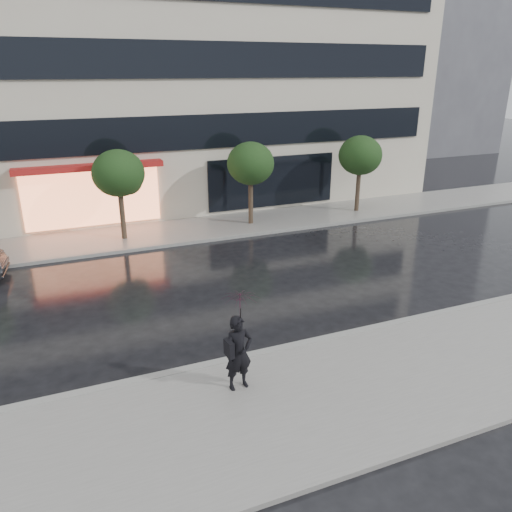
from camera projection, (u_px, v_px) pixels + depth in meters
ground at (284, 331)px, 14.43m from camera, size 120.00×120.00×0.00m
sidewalk_near at (344, 392)px, 11.60m from camera, size 60.00×4.50×0.12m
sidewalk_far at (189, 230)px, 23.27m from camera, size 60.00×3.50×0.12m
curb_near at (300, 345)px, 13.54m from camera, size 60.00×0.25×0.14m
curb_far at (200, 241)px, 21.75m from camera, size 60.00×0.25×0.14m
office_building at (143, 31)px, 26.80m from camera, size 30.00×12.76×18.00m
bg_building_right at (411, 58)px, 45.15m from camera, size 12.00×12.00×16.00m
tree_mid_west at (120, 175)px, 21.02m from camera, size 2.20×2.20×3.99m
tree_mid_east at (252, 165)px, 23.17m from camera, size 2.20×2.20×3.99m
tree_far_east at (361, 157)px, 25.32m from camera, size 2.20×2.20×3.99m
pedestrian_with_umbrella at (239, 331)px, 11.19m from camera, size 0.92×0.94×2.41m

